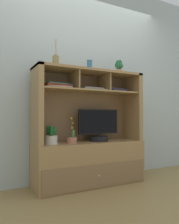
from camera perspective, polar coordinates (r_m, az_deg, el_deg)
name	(u,v)px	position (r m, az deg, el deg)	size (l,w,h in m)	color
floor_plane	(90,185)	(2.93, 0.00, -18.16)	(6.00, 6.00, 0.02)	olive
back_wall	(81,76)	(3.08, -2.18, 9.21)	(6.00, 0.02, 2.80)	#A8B7B6
media_console	(89,148)	(2.84, -0.07, -9.34)	(1.40, 0.47, 1.42)	#997647
tv_monitor	(98,128)	(2.87, 2.32, -4.22)	(0.56, 0.25, 0.41)	black
potted_orchid	(72,139)	(2.67, -4.56, -7.04)	(0.14, 0.14, 0.31)	#A9684F
potted_fern	(51,137)	(2.61, -9.81, -6.32)	(0.17, 0.17, 0.22)	beige
magazine_stack_left	(57,86)	(2.68, -8.41, 6.55)	(0.34, 0.31, 0.06)	gold
magazine_stack_centre	(115,91)	(3.05, 6.56, 5.46)	(0.33, 0.25, 0.04)	gray
magazine_stack_right	(91,89)	(2.80, 0.48, 5.86)	(0.34, 0.28, 0.03)	slate
diffuser_bottle	(56,61)	(2.68, -8.66, 12.77)	(0.07, 0.07, 0.33)	olive
potted_succulent	(119,67)	(3.12, 7.51, 11.46)	(0.11, 0.11, 0.21)	#BA754C
ceramic_vase	(90,65)	(2.87, 0.03, 11.85)	(0.07, 0.07, 0.14)	#36688B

